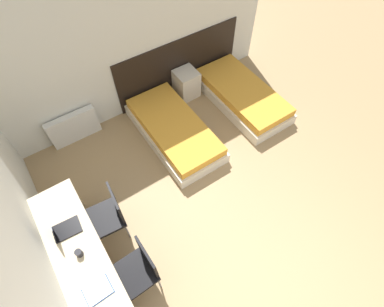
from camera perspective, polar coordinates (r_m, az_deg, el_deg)
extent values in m
plane|color=#9E7F56|center=(4.45, 17.85, -24.35)|extent=(20.00, 20.00, 0.00)
cube|color=silver|center=(5.10, -12.40, 19.70)|extent=(5.46, 0.05, 2.70)
cube|color=silver|center=(3.55, -30.41, -11.59)|extent=(0.05, 5.06, 2.70)
cube|color=black|center=(5.87, -2.45, 16.41)|extent=(2.57, 0.03, 1.09)
cube|color=beige|center=(5.29, -3.39, 3.99)|extent=(0.95, 1.96, 0.21)
cube|color=gold|center=(5.16, -3.48, 5.23)|extent=(0.87, 1.88, 0.15)
cube|color=beige|center=(5.93, 9.43, 10.36)|extent=(0.95, 1.96, 0.21)
cube|color=gold|center=(5.81, 9.67, 11.60)|extent=(0.87, 1.88, 0.15)
cube|color=beige|center=(5.90, -1.08, 13.15)|extent=(0.41, 0.41, 0.55)
cube|color=silver|center=(5.51, -21.57, 4.65)|extent=(0.84, 0.12, 0.56)
cube|color=#C6B28E|center=(3.83, -20.69, -17.99)|extent=(0.57, 2.10, 0.04)
cube|color=#C6B28E|center=(4.66, -23.85, -8.63)|extent=(0.51, 0.04, 0.73)
cube|color=black|center=(4.25, -16.40, -11.81)|extent=(0.52, 0.52, 0.05)
cube|color=black|center=(4.01, -14.27, -9.16)|extent=(0.07, 0.43, 0.45)
cylinder|color=slate|center=(4.39, -17.38, -16.34)|extent=(0.02, 0.02, 0.42)
cylinder|color=slate|center=(4.57, -18.98, -11.80)|extent=(0.02, 0.02, 0.42)
cylinder|color=slate|center=(4.36, -12.17, -14.26)|extent=(0.02, 0.02, 0.42)
cylinder|color=slate|center=(4.54, -14.07, -9.80)|extent=(0.02, 0.02, 0.42)
cube|color=black|center=(3.93, -11.05, -21.64)|extent=(0.49, 0.49, 0.05)
cube|color=black|center=(3.69, -8.53, -18.97)|extent=(0.04, 0.43, 0.45)
cylinder|color=slate|center=(4.12, -11.72, -26.28)|extent=(0.02, 0.02, 0.42)
cylinder|color=slate|center=(4.23, -14.57, -21.42)|extent=(0.02, 0.02, 0.42)
cylinder|color=slate|center=(4.11, -6.24, -23.31)|extent=(0.02, 0.02, 0.42)
cylinder|color=slate|center=(4.22, -9.35, -18.62)|extent=(0.02, 0.02, 0.42)
cube|color=black|center=(3.97, -22.68, -13.13)|extent=(0.33, 0.25, 0.02)
cube|color=black|center=(3.86, -25.16, -12.88)|extent=(0.10, 0.23, 0.31)
cube|color=#1E4793|center=(3.65, -17.49, -23.67)|extent=(0.29, 0.23, 0.01)
cube|color=white|center=(3.64, -17.52, -23.65)|extent=(0.28, 0.22, 0.01)
cylinder|color=black|center=(3.78, -20.73, -17.33)|extent=(0.08, 0.08, 0.09)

